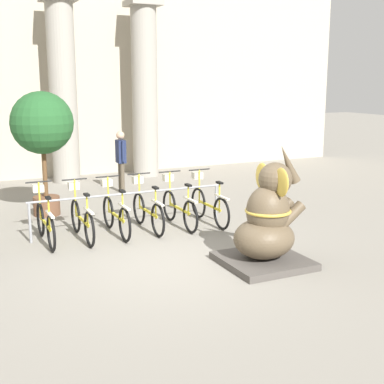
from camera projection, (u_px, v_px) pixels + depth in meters
The scene contains 14 objects.
ground_plane at pixel (168, 260), 8.81m from camera, with size 60.00×60.00×0.00m, color gray.
building_facade at pixel (55, 76), 15.79m from camera, with size 20.00×0.20×6.00m.
column_middle at pixel (63, 90), 14.99m from camera, with size 0.96×0.96×5.16m.
column_right at pixel (145, 89), 16.01m from camera, with size 0.96×0.96×5.16m.
bike_rack at pixel (130, 200), 10.41m from camera, with size 3.91×0.05×0.77m.
bicycle_0 at pixel (45, 221), 9.68m from camera, with size 0.48×1.70×1.07m.
bicycle_1 at pixel (82, 218), 9.92m from camera, with size 0.48×1.70×1.07m.
bicycle_2 at pixel (115, 214), 10.22m from camera, with size 0.48×1.70×1.07m.
bicycle_3 at pixel (147, 210), 10.53m from camera, with size 0.48×1.70×1.07m.
bicycle_4 at pixel (179, 207), 10.77m from camera, with size 0.48×1.70×1.07m.
bicycle_5 at pixel (209, 204), 11.02m from camera, with size 0.48×1.70×1.07m.
elephant_statue at pixel (267, 224), 8.50m from camera, with size 1.30×1.30×1.95m.
person_pedestrian at pixel (121, 156), 13.88m from camera, with size 0.21×0.47×1.61m.
potted_tree at pixel (42, 128), 11.35m from camera, with size 1.33×1.33×2.68m.
Camera 1 is at (-3.22, -7.75, 2.93)m, focal length 50.00 mm.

